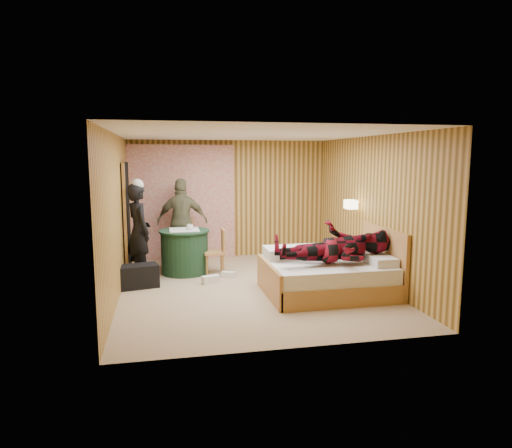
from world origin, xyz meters
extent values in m
cube|color=tan|center=(0.00, 0.00, 0.00)|extent=(4.20, 5.00, 0.01)
cube|color=white|center=(0.00, 0.00, 2.50)|extent=(4.20, 5.00, 0.01)
cube|color=tan|center=(0.00, 2.50, 1.25)|extent=(4.20, 0.02, 2.50)
cube|color=tan|center=(-2.10, 0.00, 1.25)|extent=(0.02, 5.00, 2.50)
cube|color=tan|center=(2.10, 0.00, 1.25)|extent=(0.02, 5.00, 2.50)
cube|color=beige|center=(-1.00, 2.43, 1.20)|extent=(2.20, 0.08, 2.40)
cube|color=black|center=(-2.06, 1.40, 1.02)|extent=(0.06, 0.90, 2.05)
cylinder|color=gold|center=(2.00, 0.45, 1.30)|extent=(0.18, 0.04, 0.04)
cube|color=beige|center=(1.92, 0.45, 1.30)|extent=(0.18, 0.24, 0.16)
cube|color=#C1814F|center=(1.10, -0.58, 0.14)|extent=(1.87, 1.50, 0.28)
cube|color=white|center=(1.10, -0.58, 0.40)|extent=(1.82, 1.44, 0.23)
cube|color=#C1814F|center=(0.16, -0.58, 0.26)|extent=(0.06, 1.50, 0.52)
cube|color=#C1814F|center=(2.06, -0.58, 0.51)|extent=(0.06, 1.50, 1.03)
cube|color=silver|center=(1.83, -0.94, 0.58)|extent=(0.36, 0.51, 0.13)
cube|color=silver|center=(1.83, -0.23, 0.58)|extent=(0.36, 0.51, 0.13)
cube|color=white|center=(0.77, -0.16, 0.60)|extent=(1.12, 0.56, 0.17)
cube|color=#C1814F|center=(1.88, 0.26, 0.27)|extent=(0.40, 0.54, 0.54)
cube|color=#C1814F|center=(1.88, 0.26, 0.44)|extent=(0.41, 0.56, 0.03)
cylinder|color=#1B3A27|center=(-1.03, 1.19, 0.39)|extent=(0.86, 0.86, 0.79)
cylinder|color=#1B3A27|center=(-1.03, 1.19, 0.79)|extent=(0.93, 0.93, 0.03)
cube|color=silver|center=(-1.03, 1.19, 0.82)|extent=(0.55, 0.55, 0.01)
cube|color=#C1814F|center=(-1.03, 1.83, 0.45)|extent=(0.45, 0.45, 0.05)
cube|color=#C1814F|center=(-1.01, 2.02, 0.70)|extent=(0.42, 0.07, 0.46)
cylinder|color=#C1814F|center=(-1.21, 1.68, 0.21)|extent=(0.04, 0.04, 0.43)
cylinder|color=#C1814F|center=(-0.84, 1.99, 0.21)|extent=(0.04, 0.04, 0.43)
cube|color=#C1814F|center=(-0.50, 1.02, 0.40)|extent=(0.38, 0.38, 0.04)
cube|color=#C1814F|center=(-0.33, 1.02, 0.63)|extent=(0.04, 0.38, 0.41)
cylinder|color=#C1814F|center=(-0.65, 1.17, 0.19)|extent=(0.04, 0.04, 0.39)
cylinder|color=#C1814F|center=(-0.35, 0.86, 0.19)|extent=(0.04, 0.04, 0.39)
cube|color=black|center=(-1.85, 0.37, 0.19)|extent=(0.73, 0.49, 0.38)
cube|color=silver|center=(-0.28, 0.69, 0.05)|extent=(0.26, 0.18, 0.11)
cube|color=silver|center=(-0.63, 0.38, 0.07)|extent=(0.33, 0.22, 0.13)
imported|color=black|center=(-1.83, 0.95, 0.85)|extent=(0.61, 0.73, 1.69)
imported|color=#676445|center=(-1.03, 1.96, 0.86)|extent=(1.07, 0.58, 1.72)
imported|color=maroon|center=(1.15, -0.78, 0.95)|extent=(0.86, 0.67, 1.77)
imported|color=silver|center=(1.88, 0.21, 0.55)|extent=(0.17, 0.22, 0.02)
imported|color=silver|center=(1.88, 0.21, 0.57)|extent=(0.24, 0.27, 0.02)
imported|color=silver|center=(1.88, 0.39, 0.59)|extent=(0.12, 0.12, 0.09)
imported|color=silver|center=(-0.93, 1.14, 0.87)|extent=(0.16, 0.16, 0.10)
camera|label=1|loc=(-1.41, -7.21, 2.14)|focal=32.00mm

